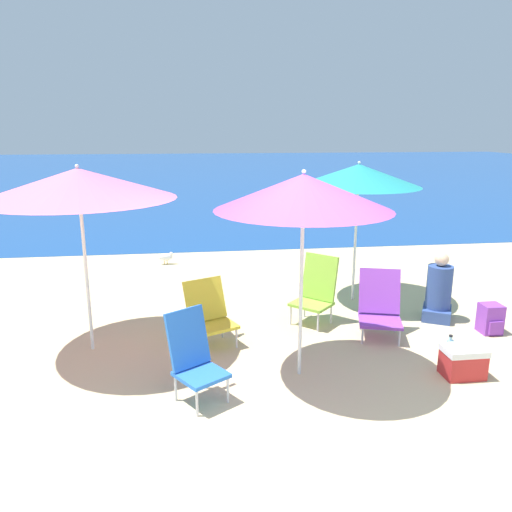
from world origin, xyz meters
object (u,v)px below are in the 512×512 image
object	(u,v)px
beach_umbrella_teal	(359,175)
person_seated_near	(439,292)
beach_chair_blue	(194,355)
beach_chair_lime	(316,289)
cooler_box	(463,362)
beach_umbrella_pink	(78,184)
beach_chair_purple	(380,305)
backpack_purple	(490,319)
seagull	(166,257)
water_bottle	(450,346)
beach_chair_yellow	(209,312)
beach_umbrella_purple	(303,192)

from	to	relation	value
beach_umbrella_teal	person_seated_near	world-z (taller)	beach_umbrella_teal
beach_chair_blue	beach_chair_lime	xyz separation A→B (m)	(1.58, 1.69, 0.02)
cooler_box	beach_chair_lime	bearing A→B (deg)	124.22
beach_umbrella_pink	beach_chair_purple	size ratio (longest dim) A/B	2.69
beach_chair_lime	backpack_purple	world-z (taller)	beach_chair_lime
beach_chair_lime	cooler_box	size ratio (longest dim) A/B	2.15
seagull	cooler_box	bearing A→B (deg)	-56.23
cooler_box	beach_chair_purple	bearing A→B (deg)	111.48
person_seated_near	beach_chair_blue	bearing A→B (deg)	-124.85
beach_chair_lime	beach_chair_purple	distance (m)	0.83
water_bottle	beach_chair_blue	bearing A→B (deg)	-168.43
beach_umbrella_pink	beach_chair_blue	xyz separation A→B (m)	(1.15, -1.20, -1.45)
person_seated_near	backpack_purple	size ratio (longest dim) A/B	2.48
beach_chair_yellow	beach_umbrella_purple	bearing A→B (deg)	-69.23
backpack_purple	person_seated_near	bearing A→B (deg)	130.25
beach_chair_yellow	cooler_box	xyz separation A→B (m)	(2.51, -1.14, -0.23)
beach_chair_purple	backpack_purple	size ratio (longest dim) A/B	2.12
beach_chair_blue	beach_chair_yellow	distance (m)	1.21
beach_chair_yellow	backpack_purple	distance (m)	3.44
beach_umbrella_teal	seagull	size ratio (longest dim) A/B	7.45
cooler_box	beach_umbrella_purple	bearing A→B (deg)	170.74
backpack_purple	water_bottle	bearing A→B (deg)	-148.34
beach_umbrella_teal	beach_chair_lime	bearing A→B (deg)	-134.16
beach_chair_blue	water_bottle	world-z (taller)	beach_chair_blue
beach_umbrella_pink	beach_chair_lime	size ratio (longest dim) A/B	2.39
beach_umbrella_pink	cooler_box	distance (m)	4.36
beach_chair_yellow	water_bottle	size ratio (longest dim) A/B	3.51
beach_chair_blue	beach_chair_yellow	world-z (taller)	beach_chair_blue
beach_chair_purple	beach_chair_yellow	bearing A→B (deg)	-163.72
beach_chair_blue	cooler_box	world-z (taller)	beach_chair_blue
beach_umbrella_teal	person_seated_near	distance (m)	1.90
person_seated_near	water_bottle	size ratio (longest dim) A/B	4.24
beach_chair_blue	cooler_box	bearing A→B (deg)	-32.55
beach_chair_blue	beach_chair_lime	size ratio (longest dim) A/B	0.96
beach_chair_blue	water_bottle	xyz separation A→B (m)	(2.84, 0.58, -0.34)
beach_umbrella_pink	cooler_box	size ratio (longest dim) A/B	5.14
beach_umbrella_teal	beach_umbrella_pink	size ratio (longest dim) A/B	0.96
beach_umbrella_teal	beach_chair_purple	xyz separation A→B (m)	(-0.09, -1.27, -1.44)
water_bottle	cooler_box	xyz separation A→B (m)	(-0.15, -0.53, 0.08)
beach_umbrella_pink	beach_chair_purple	xyz separation A→B (m)	(3.39, -0.00, -1.51)
beach_chair_lime	beach_chair_purple	xyz separation A→B (m)	(0.66, -0.49, -0.08)
beach_chair_yellow	person_seated_near	distance (m)	3.02
beach_chair_lime	person_seated_near	distance (m)	1.61
beach_umbrella_pink	beach_chair_blue	world-z (taller)	beach_umbrella_pink
beach_umbrella_pink	seagull	world-z (taller)	beach_umbrella_pink
beach_umbrella_pink	backpack_purple	distance (m)	5.05
beach_umbrella_teal	beach_chair_blue	size ratio (longest dim) A/B	2.40
beach_umbrella_teal	cooler_box	distance (m)	2.95
beach_umbrella_teal	person_seated_near	bearing A→B (deg)	-46.71
backpack_purple	water_bottle	distance (m)	0.91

